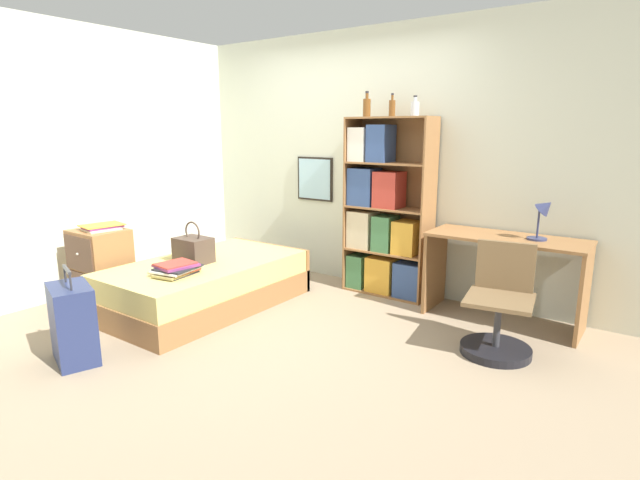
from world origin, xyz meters
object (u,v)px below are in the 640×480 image
(desk, at_px, (505,262))
(magazine_pile_on_dresser, at_px, (102,227))
(handbag, at_px, (193,249))
(bottle_brown, at_px, (392,108))
(bookcase, at_px, (383,219))
(bottle_green, at_px, (367,107))
(suitcase, at_px, (73,324))
(bed, at_px, (207,284))
(book_stack_on_bed, at_px, (177,269))
(dresser, at_px, (101,267))
(desk_chair, at_px, (498,320))
(desk_lamp, at_px, (544,213))
(bottle_clear, at_px, (415,108))

(desk, bearing_deg, magazine_pile_on_dresser, -151.92)
(handbag, distance_m, desk, 2.72)
(handbag, relative_size, bottle_brown, 1.78)
(handbag, relative_size, bookcase, 0.22)
(bottle_green, bearing_deg, handbag, -126.26)
(suitcase, bearing_deg, handbag, 97.23)
(bed, height_order, handbag, handbag)
(handbag, distance_m, bookcase, 1.83)
(handbag, xyz_separation_m, bookcase, (1.18, 1.38, 0.21))
(handbag, distance_m, magazine_pile_on_dresser, 0.89)
(magazine_pile_on_dresser, relative_size, bottle_green, 1.64)
(book_stack_on_bed, relative_size, desk, 0.31)
(dresser, distance_m, desk_chair, 3.52)
(handbag, distance_m, desk_lamp, 3.00)
(dresser, bearing_deg, suitcase, -39.96)
(desk, height_order, desk_lamp, desk_lamp)
(magazine_pile_on_dresser, distance_m, bottle_green, 2.72)
(bookcase, height_order, bottle_clear, bottle_clear)
(bookcase, height_order, bottle_brown, bottle_brown)
(bookcase, height_order, bottle_green, bottle_green)
(bed, distance_m, dresser, 1.02)
(handbag, bearing_deg, magazine_pile_on_dresser, -152.45)
(bottle_brown, relative_size, desk, 0.17)
(handbag, distance_m, dresser, 0.93)
(dresser, bearing_deg, desk, 28.32)
(bottle_green, xyz_separation_m, bottle_brown, (0.23, 0.08, -0.01))
(magazine_pile_on_dresser, distance_m, bottle_brown, 2.92)
(handbag, xyz_separation_m, desk_lamp, (2.66, 1.31, 0.42))
(bottle_green, bearing_deg, bookcase, 9.71)
(suitcase, xyz_separation_m, bottle_brown, (1.07, 2.66, 1.53))
(handbag, xyz_separation_m, desk, (2.40, 1.29, -0.02))
(book_stack_on_bed, xyz_separation_m, desk, (2.21, 1.64, 0.04))
(bed, height_order, book_stack_on_bed, book_stack_on_bed)
(bookcase, distance_m, bottle_green, 1.08)
(book_stack_on_bed, xyz_separation_m, suitcase, (-0.04, -0.89, -0.20))
(magazine_pile_on_dresser, bearing_deg, bed, 30.65)
(bottle_green, distance_m, bottle_brown, 0.24)
(book_stack_on_bed, height_order, desk, desk)
(magazine_pile_on_dresser, distance_m, desk_chair, 3.52)
(bed, xyz_separation_m, bottle_brown, (1.16, 1.34, 1.60))
(bed, xyz_separation_m, dresser, (-0.86, -0.52, 0.14))
(bottle_brown, relative_size, desk_lamp, 0.60)
(bottle_green, height_order, desk_lamp, bottle_green)
(book_stack_on_bed, distance_m, suitcase, 0.91)
(bookcase, relative_size, desk, 1.36)
(magazine_pile_on_dresser, bearing_deg, bottle_green, 44.85)
(bottle_green, height_order, bottle_clear, bottle_green)
(dresser, relative_size, magazine_pile_on_dresser, 1.81)
(magazine_pile_on_dresser, distance_m, bottle_clear, 3.06)
(dresser, xyz_separation_m, bottle_brown, (2.02, 1.86, 1.46))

